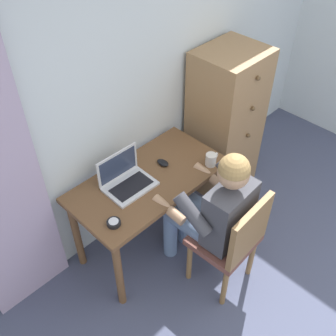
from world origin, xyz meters
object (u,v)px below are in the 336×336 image
object	(u,v)px
computer_mouse	(163,163)
coffee_mug	(211,159)
dresser	(225,123)
laptop	(126,179)
desk	(149,190)
person_seated	(213,208)
chair	(233,240)
desk_clock	(114,223)

from	to	relation	value
computer_mouse	coffee_mug	distance (m)	0.36
dresser	laptop	size ratio (longest dim) A/B	3.88
desk	computer_mouse	bearing A→B (deg)	10.30
person_seated	computer_mouse	distance (m)	0.53
desk	coffee_mug	bearing A→B (deg)	-27.08
computer_mouse	person_seated	bearing A→B (deg)	-96.83
laptop	coffee_mug	bearing A→B (deg)	-26.21
desk	coffee_mug	distance (m)	0.51
dresser	coffee_mug	xyz separation A→B (m)	(-0.55, -0.30, 0.11)
desk	chair	size ratio (longest dim) A/B	1.30
chair	desk_clock	size ratio (longest dim) A/B	9.87
desk	dresser	size ratio (longest dim) A/B	0.86
desk_clock	desk	bearing A→B (deg)	18.94
desk_clock	coffee_mug	xyz separation A→B (m)	(0.87, -0.07, 0.03)
computer_mouse	desk_clock	world-z (taller)	computer_mouse
chair	computer_mouse	distance (m)	0.75
desk_clock	chair	bearing A→B (deg)	-41.35
person_seated	laptop	xyz separation A→B (m)	(-0.29, 0.55, 0.10)
computer_mouse	desk_clock	bearing A→B (deg)	-166.25
laptop	desk_clock	distance (m)	0.37
dresser	desk_clock	bearing A→B (deg)	-170.87
laptop	coffee_mug	world-z (taller)	laptop
person_seated	computer_mouse	bearing A→B (deg)	85.94
dresser	desk_clock	size ratio (longest dim) A/B	14.88
person_seated	laptop	bearing A→B (deg)	117.72
computer_mouse	coffee_mug	bearing A→B (deg)	-48.05
dresser	laptop	bearing A→B (deg)	-179.40
desk	desk_clock	distance (m)	0.48
person_seated	laptop	world-z (taller)	person_seated
chair	desk_clock	xyz separation A→B (m)	(-0.59, 0.52, 0.24)
dresser	desk_clock	world-z (taller)	dresser
person_seated	desk_clock	world-z (taller)	person_seated
dresser	chair	size ratio (longest dim) A/B	1.51
desk	person_seated	distance (m)	0.51
person_seated	computer_mouse	xyz separation A→B (m)	(0.04, 0.52, 0.06)
chair	coffee_mug	size ratio (longest dim) A/B	7.40
dresser	computer_mouse	distance (m)	0.81
laptop	chair	bearing A→B (deg)	-67.96
desk	computer_mouse	world-z (taller)	computer_mouse
person_seated	computer_mouse	size ratio (longest dim) A/B	12.06
dresser	chair	world-z (taller)	dresser
chair	desk	bearing A→B (deg)	102.57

